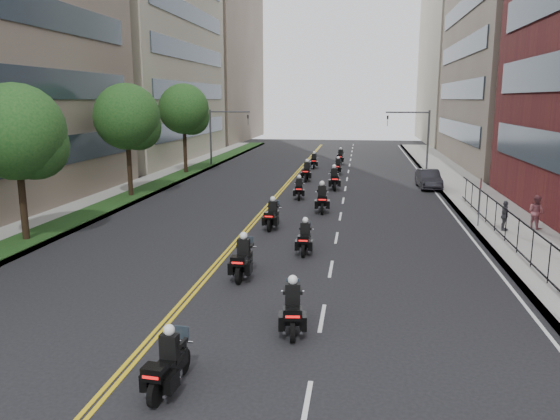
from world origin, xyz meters
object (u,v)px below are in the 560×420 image
Objects in this scene: motorcycle_0 at (168,366)px; motorcycle_10 at (314,162)px; motorcycle_3 at (305,239)px; pedestrian_b at (536,212)px; motorcycle_8 at (307,172)px; motorcycle_5 at (322,200)px; motorcycle_7 at (334,180)px; motorcycle_11 at (340,158)px; motorcycle_1 at (293,310)px; pedestrian_c at (505,216)px; motorcycle_9 at (338,167)px; motorcycle_2 at (243,260)px; parked_sedan at (429,179)px; motorcycle_6 at (299,189)px; motorcycle_4 at (272,216)px.

motorcycle_0 is 0.96× the size of motorcycle_10.
motorcycle_3 is 1.25× the size of pedestrian_b.
motorcycle_8 is 1.42× the size of pedestrian_b.
motorcycle_5 is 1.00× the size of motorcycle_7.
motorcycle_11 is (2.25, 45.50, 0.06)m from motorcycle_0.
pedestrian_c is at bearing 48.61° from motorcycle_1.
motorcycle_9 is (0.36, 25.81, 0.01)m from motorcycle_3.
motorcycle_7 is (2.40, 20.99, 0.05)m from motorcycle_2.
motorcycle_7 is 16.26m from motorcycle_11.
motorcycle_11 is at bearing 80.75° from motorcycle_8.
pedestrian_b reaches higher than parked_sedan.
motorcycle_7 is 8.46m from motorcycle_9.
motorcycle_3 is 33.60m from motorcycle_11.
motorcycle_1 is 0.95× the size of motorcycle_11.
motorcycle_5 is 0.59× the size of parked_sedan.
motorcycle_2 is at bearing -104.33° from motorcycle_5.
motorcycle_10 is 4.52m from motorcycle_11.
motorcycle_1 is at bearing 173.86° from pedestrian_c.
motorcycle_7 is 1.47× the size of pedestrian_b.
pedestrian_b is at bearing -76.96° from parked_sedan.
motorcycle_8 is (-2.11, 12.38, -0.02)m from motorcycle_5.
motorcycle_3 is 1.41× the size of pedestrian_c.
motorcycle_10 reaches higher than motorcycle_6.
motorcycle_7 is 15.84m from pedestrian_b.
pedestrian_b is (13.33, -24.03, 0.36)m from motorcycle_10.
pedestrian_b is at bearing -64.99° from motorcycle_11.
pedestrian_b reaches higher than motorcycle_9.
pedestrian_b is at bearing 45.39° from motorcycle_1.
motorcycle_0 is 22.02m from pedestrian_b.
motorcycle_2 is 4.15m from motorcycle_3.
motorcycle_3 is 0.98× the size of motorcycle_6.
motorcycle_3 is 20.39m from parked_sedan.
motorcycle_1 is 1.01× the size of motorcycle_10.
motorcycle_5 is at bearing -86.81° from motorcycle_11.
motorcycle_8 is 1.12× the size of motorcycle_9.
pedestrian_b reaches higher than motorcycle_2.
parked_sedan is 13.75m from pedestrian_b.
motorcycle_2 is 1.38× the size of pedestrian_b.
motorcycle_10 is (-0.12, 8.38, -0.06)m from motorcycle_8.
motorcycle_11 reaches higher than motorcycle_10.
motorcycle_1 is at bearing -89.21° from motorcycle_10.
pedestrian_c is at bearing -61.89° from motorcycle_9.
parked_sedan is (7.17, -14.63, 0.01)m from motorcycle_11.
motorcycle_5 and motorcycle_7 have the same top height.
motorcycle_3 is 29.85m from motorcycle_10.
motorcycle_11 is at bearing 88.86° from motorcycle_3.
motorcycle_6 reaches higher than motorcycle_9.
motorcycle_2 is 16.19m from pedestrian_b.
motorcycle_4 is 17.05m from motorcycle_8.
motorcycle_2 is 0.94× the size of motorcycle_7.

